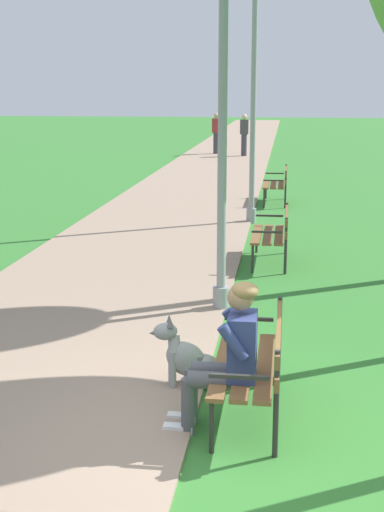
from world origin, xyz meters
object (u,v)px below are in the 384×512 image
at_px(pedestrian_distant, 216,134).
at_px(pedestrian_further_distant, 244,135).
at_px(park_bench_mid, 274,231).
at_px(lamp_post_near, 222,127).
at_px(park_bench_near, 256,358).
at_px(person_seated_on_near_bench, 229,351).
at_px(park_bench_far, 278,182).
at_px(dog_grey, 191,361).
at_px(lamp_post_mid, 253,103).

xyz_separation_m(pedestrian_distant, pedestrian_further_distant, (1.18, -0.83, 0.00)).
relative_size(park_bench_mid, lamp_post_near, 0.34).
xyz_separation_m(park_bench_near, person_seated_on_near_bench, (-0.21, -0.30, 0.17)).
bearing_deg(park_bench_mid, lamp_post_near, -103.08).
relative_size(park_bench_mid, park_bench_far, 1.00).
relative_size(park_bench_mid, dog_grey, 1.83).
distance_m(lamp_post_mid, pedestrian_distant, 15.12).
bearing_deg(park_bench_mid, person_seated_on_near_bench, -92.44).
height_order(lamp_post_mid, pedestrian_further_distant, lamp_post_mid).
xyz_separation_m(dog_grey, lamp_post_mid, (0.12, 8.39, 2.14)).
bearing_deg(person_seated_on_near_bench, park_bench_far, 88.98).
xyz_separation_m(person_seated_on_near_bench, dog_grey, (-0.41, 0.81, -0.42)).
relative_size(park_bench_near, park_bench_far, 1.00).
distance_m(park_bench_far, pedestrian_distant, 12.56).
bearing_deg(pedestrian_distant, person_seated_on_near_bench, -84.14).
relative_size(park_bench_near, person_seated_on_near_bench, 1.20).
bearing_deg(park_bench_mid, park_bench_far, 90.36).
bearing_deg(pedestrian_further_distant, lamp_post_near, -87.32).
height_order(park_bench_near, park_bench_far, same).
height_order(person_seated_on_near_bench, lamp_post_near, lamp_post_near).
distance_m(park_bench_near, lamp_post_mid, 9.11).
xyz_separation_m(lamp_post_near, lamp_post_mid, (0.07, 5.98, 0.15)).
bearing_deg(park_bench_mid, dog_grey, -97.43).
xyz_separation_m(park_bench_mid, lamp_post_mid, (-0.53, 3.39, 1.89)).
xyz_separation_m(person_seated_on_near_bench, lamp_post_mid, (-0.28, 9.20, 1.72)).
height_order(park_bench_far, lamp_post_mid, lamp_post_mid).
bearing_deg(lamp_post_mid, park_bench_far, 79.32).
distance_m(park_bench_near, lamp_post_near, 3.45).
relative_size(park_bench_far, lamp_post_near, 0.34).
bearing_deg(park_bench_near, lamp_post_near, 100.85).
distance_m(park_bench_far, person_seated_on_near_bench, 11.81).
bearing_deg(park_bench_near, dog_grey, 140.61).
relative_size(person_seated_on_near_bench, pedestrian_distant, 0.76).
xyz_separation_m(person_seated_on_near_bench, pedestrian_further_distant, (-1.29, 23.25, 0.16)).
relative_size(lamp_post_near, pedestrian_distant, 2.64).
xyz_separation_m(park_bench_near, pedestrian_distant, (-2.68, 23.78, 0.33)).
distance_m(dog_grey, lamp_post_mid, 8.66).
height_order(park_bench_near, pedestrian_further_distant, pedestrian_further_distant).
relative_size(park_bench_mid, person_seated_on_near_bench, 1.20).
height_order(dog_grey, lamp_post_mid, lamp_post_mid).
height_order(park_bench_mid, lamp_post_near, lamp_post_near).
bearing_deg(dog_grey, lamp_post_mid, 89.16).
relative_size(lamp_post_near, lamp_post_mid, 0.94).
xyz_separation_m(park_bench_far, lamp_post_near, (-0.56, -8.58, 1.74)).
xyz_separation_m(lamp_post_near, pedestrian_distant, (-2.12, 20.85, -1.41)).
relative_size(park_bench_far, lamp_post_mid, 0.32).
bearing_deg(lamp_post_mid, park_bench_mid, -81.13).
height_order(person_seated_on_near_bench, pedestrian_further_distant, pedestrian_further_distant).
xyz_separation_m(dog_grey, lamp_post_near, (0.05, 2.42, 1.99)).
height_order(park_bench_far, dog_grey, park_bench_far).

